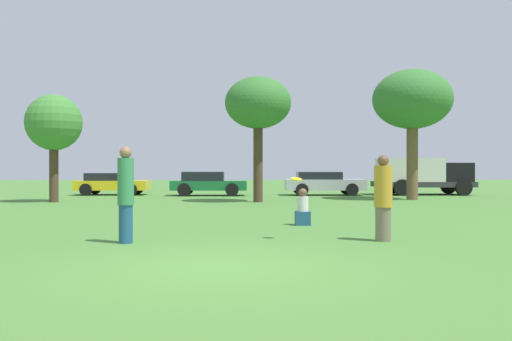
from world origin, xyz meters
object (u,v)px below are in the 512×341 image
at_px(parked_car_silver, 323,183).
at_px(tree_1, 258,104).
at_px(tree_0, 54,124).
at_px(parked_car_yellow, 111,183).
at_px(frisbee, 296,179).
at_px(delivery_truck_black, 422,174).
at_px(parked_car_green, 207,183).
at_px(tree_2, 412,101).
at_px(person_catcher, 383,198).
at_px(person_thrower, 126,194).
at_px(bystander_sitting, 303,210).

bearing_deg(parked_car_silver, tree_1, -121.72).
xyz_separation_m(tree_0, tree_1, (9.09, -0.20, 0.86)).
relative_size(tree_0, parked_car_yellow, 1.21).
xyz_separation_m(frisbee, delivery_truck_black, (8.89, 19.45, -0.12)).
height_order(parked_car_green, parked_car_silver, parked_car_green).
distance_m(frisbee, tree_0, 16.45).
height_order(tree_2, parked_car_green, tree_2).
height_order(person_catcher, tree_0, tree_0).
relative_size(tree_1, parked_car_yellow, 1.41).
height_order(person_thrower, parked_car_yellow, person_thrower).
relative_size(bystander_sitting, tree_1, 0.18).
bearing_deg(delivery_truck_black, bystander_sitting, -117.15).
relative_size(tree_1, parked_car_silver, 1.28).
bearing_deg(frisbee, tree_2, 64.79).
bearing_deg(tree_0, person_catcher, -49.63).
xyz_separation_m(parked_car_green, delivery_truck_black, (12.03, 0.69, 0.48)).
bearing_deg(person_catcher, tree_0, -52.01).
xyz_separation_m(person_catcher, parked_car_green, (-4.94, 18.99, -0.21)).
bearing_deg(delivery_truck_black, parked_car_yellow, 179.50).
height_order(person_catcher, delivery_truck_black, delivery_truck_black).
xyz_separation_m(tree_1, parked_car_yellow, (-8.08, 6.64, -3.69)).
bearing_deg(tree_0, person_thrower, -65.97).
xyz_separation_m(person_catcher, parked_car_yellow, (-10.39, 19.84, -0.25)).
bearing_deg(parked_car_silver, person_thrower, -109.13).
height_order(person_thrower, delivery_truck_black, delivery_truck_black).
distance_m(tree_1, parked_car_silver, 8.05).
distance_m(person_thrower, tree_0, 15.13).
bearing_deg(bystander_sitting, person_thrower, -138.82).
bearing_deg(person_catcher, parked_car_green, -77.79).
bearing_deg(tree_1, parked_car_yellow, 140.61).
distance_m(frisbee, parked_car_silver, 19.36).
bearing_deg(tree_2, tree_1, -167.21).
xyz_separation_m(parked_car_yellow, parked_car_silver, (11.86, -0.54, 0.04)).
relative_size(parked_car_green, parked_car_silver, 0.94).
distance_m(tree_2, parked_car_silver, 7.00).
distance_m(person_thrower, tree_1, 14.16).
relative_size(parked_car_green, delivery_truck_black, 0.76).
height_order(person_thrower, parked_car_green, person_thrower).
xyz_separation_m(tree_0, parked_car_yellow, (1.01, 6.43, -2.83)).
relative_size(frisbee, tree_0, 0.05).
xyz_separation_m(bystander_sitting, tree_0, (-10.05, 10.16, 3.07)).
bearing_deg(tree_2, frisbee, -115.21).
distance_m(tree_1, parked_car_yellow, 11.09).
height_order(person_thrower, tree_1, tree_1).
relative_size(person_catcher, parked_car_yellow, 0.46).
distance_m(bystander_sitting, tree_1, 10.74).
xyz_separation_m(person_catcher, tree_0, (-11.40, 13.41, 2.58)).
bearing_deg(tree_2, person_thrower, -124.60).
xyz_separation_m(person_thrower, tree_2, (10.42, 15.11, 3.72)).
bearing_deg(parked_car_yellow, delivery_truck_black, -0.50).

